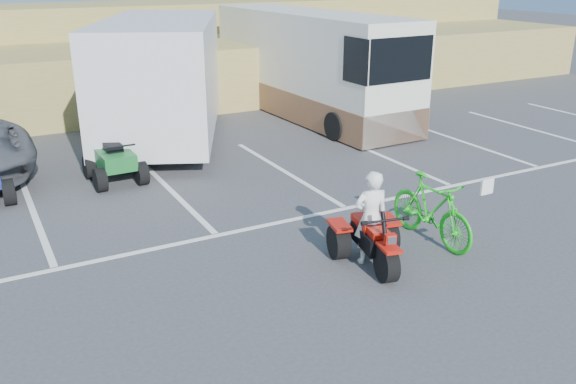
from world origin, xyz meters
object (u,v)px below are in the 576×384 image
green_dirt_bike (431,210)px  rider (371,218)px  red_trike_atv (372,266)px  quad_atv_green (116,181)px  rv_motorhome (309,71)px  cargo_trailer (162,76)px

green_dirt_bike → rider: bearing=-175.3°
red_trike_atv → rider: (0.03, 0.15, 0.76)m
green_dirt_bike → quad_atv_green: green_dirt_bike is taller
rider → quad_atv_green: 6.41m
quad_atv_green → rv_motorhome: bearing=25.9°
green_dirt_bike → quad_atv_green: size_ratio=1.31×
rider → rv_motorhome: (4.34, 9.41, 0.58)m
cargo_trailer → quad_atv_green: bearing=-101.0°
red_trike_atv → quad_atv_green: (-2.59, 5.94, 0.00)m
green_dirt_bike → rv_motorhome: (2.98, 9.26, 0.77)m
rv_motorhome → quad_atv_green: size_ratio=5.95×
rider → red_trike_atv: bearing=90.0°
rider → rv_motorhome: bearing=-102.2°
cargo_trailer → rv_motorhome: bearing=32.4°
red_trike_atv → quad_atv_green: red_trike_atv is taller
green_dirt_bike → rv_motorhome: bearing=70.4°
red_trike_atv → quad_atv_green: size_ratio=1.01×
rv_motorhome → quad_atv_green: (-6.97, -3.62, -1.35)m
cargo_trailer → rv_motorhome: cargo_trailer is taller
quad_atv_green → red_trike_atv: bearing=-67.9°
rider → cargo_trailer: cargo_trailer is taller
rider → quad_atv_green: bearing=-53.1°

